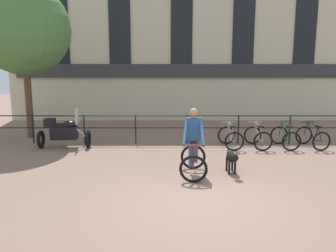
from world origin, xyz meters
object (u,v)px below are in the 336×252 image
parked_bicycle_near_lamp (230,137)px  parked_bicycle_mid_left (257,137)px  dog (231,158)px  parked_bicycle_mid_right (284,137)px  parked_bicycle_far_end (311,137)px  parked_motorcycle (63,132)px  cyclist_with_bike (193,145)px

parked_bicycle_near_lamp → parked_bicycle_mid_left: (0.95, 0.00, 0.00)m
dog → parked_bicycle_mid_right: (2.40, 2.89, -0.07)m
parked_bicycle_near_lamp → parked_bicycle_far_end: size_ratio=0.96×
parked_motorcycle → parked_bicycle_mid_left: (6.69, 0.05, -0.20)m
parked_bicycle_mid_left → parked_bicycle_mid_right: (0.95, -0.00, 0.00)m
parked_motorcycle → parked_bicycle_near_lamp: (5.74, 0.05, -0.20)m
parked_bicycle_mid_right → parked_bicycle_far_end: size_ratio=0.96×
dog → parked_bicycle_far_end: parked_bicycle_far_end is taller
cyclist_with_bike → dog: cyclist_with_bike is taller
dog → parked_bicycle_near_lamp: size_ratio=0.79×
parked_bicycle_near_lamp → parked_bicycle_mid_left: bearing=176.1°
cyclist_with_bike → dog: (1.00, 0.02, -0.34)m
dog → parked_bicycle_mid_left: parked_bicycle_mid_left is taller
cyclist_with_bike → parked_bicycle_near_lamp: bearing=66.6°
cyclist_with_bike → parked_bicycle_far_end: size_ratio=1.42×
parked_bicycle_near_lamp → parked_bicycle_mid_left: 0.95m
parked_motorcycle → parked_bicycle_far_end: parked_motorcycle is taller
cyclist_with_bike → parked_bicycle_far_end: 5.25m
parked_motorcycle → parked_bicycle_near_lamp: parked_motorcycle is taller
parked_bicycle_near_lamp → parked_motorcycle: bearing=-3.4°
parked_bicycle_mid_left → parked_bicycle_far_end: same height
dog → parked_bicycle_mid_left: (1.46, 2.89, -0.07)m
parked_bicycle_near_lamp → parked_bicycle_mid_right: (1.89, -0.00, 0.00)m
cyclist_with_bike → dog: 1.06m
cyclist_with_bike → parked_bicycle_mid_right: (3.40, 2.91, -0.41)m
parked_motorcycle → dog: bearing=-121.7°
parked_bicycle_far_end → parked_bicycle_near_lamp: bearing=-8.8°
cyclist_with_bike → parked_bicycle_mid_right: 4.49m
cyclist_with_bike → parked_motorcycle: 5.11m
cyclist_with_bike → parked_bicycle_near_lamp: cyclist_with_bike is taller
dog → parked_bicycle_mid_left: bearing=61.8°
parked_bicycle_mid_right → parked_bicycle_far_end: bearing=176.7°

